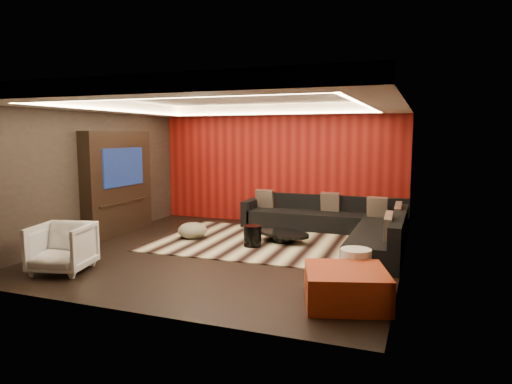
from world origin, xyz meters
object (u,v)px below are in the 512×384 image
at_px(white_side_table, 355,268).
at_px(orange_ottoman, 346,287).
at_px(coffee_table, 283,237).
at_px(armchair, 62,248).
at_px(sectional_sofa, 343,226).
at_px(drum_stool, 253,236).

height_order(white_side_table, orange_ottoman, white_side_table).
xyz_separation_m(coffee_table, armchair, (-2.64, -3.07, 0.26)).
relative_size(coffee_table, white_side_table, 2.15).
bearing_deg(sectional_sofa, white_side_table, -76.74).
xyz_separation_m(white_side_table, armchair, (-4.37, -0.90, 0.11)).
bearing_deg(armchair, drum_stool, 35.25).
bearing_deg(drum_stool, white_side_table, -36.41).
height_order(white_side_table, armchair, armchair).
relative_size(coffee_table, armchair, 1.38).
distance_m(drum_stool, white_side_table, 2.69).
height_order(orange_ottoman, armchair, armchair).
xyz_separation_m(orange_ottoman, sectional_sofa, (-0.68, 3.67, 0.04)).
relative_size(white_side_table, sectional_sofa, 0.15).
distance_m(white_side_table, orange_ottoman, 0.71).
xyz_separation_m(drum_stool, white_side_table, (2.16, -1.60, 0.05)).
bearing_deg(orange_ottoman, sectional_sofa, 100.56).
relative_size(drum_stool, white_side_table, 0.74).
bearing_deg(coffee_table, armchair, -130.68).
bearing_deg(sectional_sofa, drum_stool, -137.02).
relative_size(white_side_table, armchair, 0.64).
height_order(coffee_table, armchair, armchair).
height_order(coffee_table, drum_stool, drum_stool).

